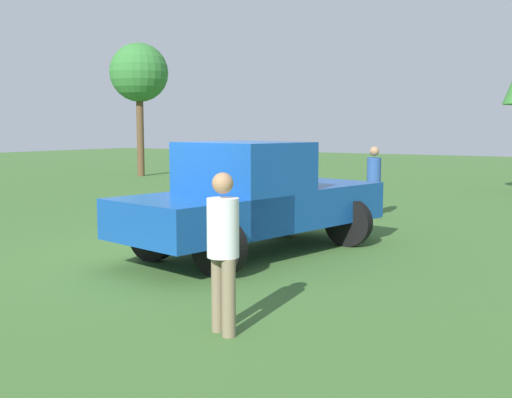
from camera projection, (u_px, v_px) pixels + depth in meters
ground_plane at (179, 256)px, 10.03m from camera, size 80.00×80.00×0.00m
pickup_truck at (251, 196)px, 10.08m from camera, size 2.91×5.10×1.84m
person_bystander at (223, 244)px, 6.14m from camera, size 0.42×0.42×1.63m
person_visitor at (374, 178)px, 14.26m from camera, size 0.33×0.34×1.64m
tree_far_center at (139, 74)px, 26.33m from camera, size 2.47×2.47×5.65m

